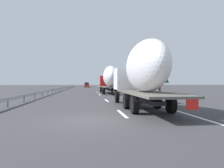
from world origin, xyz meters
name	(u,v)px	position (x,y,z in m)	size (l,w,h in m)	color
ground_plane	(87,90)	(40.00, 0.00, 0.00)	(260.00, 260.00, 0.00)	#38383A
lane_stripe_0	(122,114)	(2.00, -1.80, 0.00)	(3.20, 0.20, 0.01)	white
lane_stripe_1	(107,100)	(11.20, -1.80, 0.00)	(3.20, 0.20, 0.01)	white
lane_stripe_2	(100,94)	(22.09, -1.80, 0.00)	(3.20, 0.20, 0.01)	white
lane_stripe_3	(97,92)	(28.94, -1.80, 0.00)	(3.20, 0.20, 0.01)	white
lane_stripe_4	(94,90)	(42.86, -1.80, 0.00)	(3.20, 0.20, 0.01)	white
lane_stripe_5	(94,90)	(43.72, -1.80, 0.00)	(3.20, 0.20, 0.01)	white
lane_stripe_6	(92,88)	(61.49, -1.80, 0.00)	(3.20, 0.20, 0.01)	white
edge_line_right	(108,90)	(45.00, -5.50, 0.00)	(110.00, 0.20, 0.01)	white
truck_lead	(109,78)	(24.82, -3.60, 2.55)	(12.72, 2.55, 4.52)	#B21919
truck_trailing	(142,72)	(4.34, -3.60, 2.56)	(12.59, 2.55, 4.56)	silver
car_red_compact	(87,85)	(71.41, 0.06, 0.94)	(4.42, 1.79, 1.86)	red
car_white_van	(87,85)	(86.19, -0.13, 0.99)	(4.09, 1.92, 1.99)	white
road_sign	(115,82)	(40.06, -6.70, 2.11)	(0.10, 0.90, 3.04)	gray
tree_0	(119,78)	(61.31, -11.04, 3.50)	(3.44, 3.44, 5.43)	#472D19
tree_1	(112,78)	(78.49, -10.90, 4.03)	(4.00, 4.00, 6.09)	#472D19
tree_2	(120,78)	(67.54, -12.47, 3.78)	(3.47, 3.47, 6.23)	#472D19
tree_3	(147,71)	(28.70, -11.21, 4.11)	(2.74, 2.74, 6.68)	#472D19
tree_4	(160,70)	(23.17, -11.73, 3.95)	(2.97, 2.97, 6.13)	#472D19
tree_5	(112,77)	(86.96, -11.93, 4.61)	(3.78, 3.78, 7.46)	#472D19
guardrail_median	(63,88)	(43.00, 6.00, 0.58)	(94.00, 0.10, 0.76)	#9EA0A5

